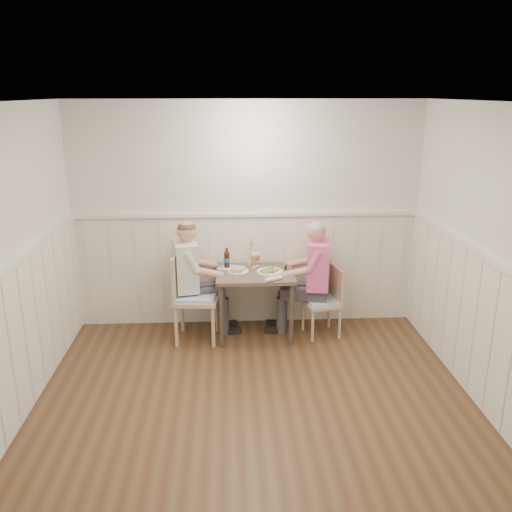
{
  "coord_description": "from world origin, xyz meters",
  "views": [
    {
      "loc": [
        -0.22,
        -3.85,
        2.68
      ],
      "look_at": [
        0.07,
        1.64,
        1.0
      ],
      "focal_mm": 38.0,
      "sensor_mm": 36.0,
      "label": 1
    }
  ],
  "objects_px": {
    "grass_vase": "(250,252)",
    "diner_cream": "(190,288)",
    "dining_table": "(255,281)",
    "chair_left": "(191,294)",
    "man_in_pink": "(313,286)",
    "chair_right": "(326,299)",
    "beer_bottle": "(227,259)"
  },
  "relations": [
    {
      "from": "chair_left",
      "to": "grass_vase",
      "type": "bearing_deg",
      "value": 26.21
    },
    {
      "from": "chair_left",
      "to": "grass_vase",
      "type": "distance_m",
      "value": 0.83
    },
    {
      "from": "chair_left",
      "to": "diner_cream",
      "type": "distance_m",
      "value": 0.11
    },
    {
      "from": "diner_cream",
      "to": "beer_bottle",
      "type": "relative_size",
      "value": 5.78
    },
    {
      "from": "diner_cream",
      "to": "beer_bottle",
      "type": "distance_m",
      "value": 0.53
    },
    {
      "from": "dining_table",
      "to": "man_in_pink",
      "type": "distance_m",
      "value": 0.67
    },
    {
      "from": "chair_left",
      "to": "man_in_pink",
      "type": "bearing_deg",
      "value": 4.82
    },
    {
      "from": "chair_right",
      "to": "grass_vase",
      "type": "xyz_separation_m",
      "value": [
        -0.85,
        0.29,
        0.47
      ]
    },
    {
      "from": "beer_bottle",
      "to": "grass_vase",
      "type": "xyz_separation_m",
      "value": [
        0.26,
        0.07,
        0.05
      ]
    },
    {
      "from": "chair_right",
      "to": "beer_bottle",
      "type": "distance_m",
      "value": 1.21
    },
    {
      "from": "beer_bottle",
      "to": "grass_vase",
      "type": "distance_m",
      "value": 0.28
    },
    {
      "from": "chair_right",
      "to": "grass_vase",
      "type": "height_order",
      "value": "grass_vase"
    },
    {
      "from": "chair_left",
      "to": "dining_table",
      "type": "bearing_deg",
      "value": 5.91
    },
    {
      "from": "dining_table",
      "to": "chair_right",
      "type": "relative_size",
      "value": 1.08
    },
    {
      "from": "dining_table",
      "to": "chair_left",
      "type": "bearing_deg",
      "value": -174.09
    },
    {
      "from": "chair_left",
      "to": "beer_bottle",
      "type": "distance_m",
      "value": 0.57
    },
    {
      "from": "diner_cream",
      "to": "grass_vase",
      "type": "relative_size",
      "value": 3.92
    },
    {
      "from": "dining_table",
      "to": "chair_right",
      "type": "height_order",
      "value": "chair_right"
    },
    {
      "from": "chair_right",
      "to": "chair_left",
      "type": "xyz_separation_m",
      "value": [
        -1.52,
        -0.04,
        0.11
      ]
    },
    {
      "from": "chair_left",
      "to": "man_in_pink",
      "type": "distance_m",
      "value": 1.39
    },
    {
      "from": "diner_cream",
      "to": "dining_table",
      "type": "bearing_deg",
      "value": -2.79
    },
    {
      "from": "dining_table",
      "to": "man_in_pink",
      "type": "bearing_deg",
      "value": 3.65
    },
    {
      "from": "dining_table",
      "to": "beer_bottle",
      "type": "relative_size",
      "value": 3.66
    },
    {
      "from": "man_in_pink",
      "to": "diner_cream",
      "type": "bearing_deg",
      "value": -179.71
    },
    {
      "from": "grass_vase",
      "to": "diner_cream",
      "type": "bearing_deg",
      "value": -162.2
    },
    {
      "from": "dining_table",
      "to": "diner_cream",
      "type": "xyz_separation_m",
      "value": [
        -0.73,
        0.04,
        -0.08
      ]
    },
    {
      "from": "man_in_pink",
      "to": "grass_vase",
      "type": "height_order",
      "value": "man_in_pink"
    },
    {
      "from": "grass_vase",
      "to": "chair_right",
      "type": "bearing_deg",
      "value": -18.85
    },
    {
      "from": "chair_right",
      "to": "man_in_pink",
      "type": "relative_size",
      "value": 0.6
    },
    {
      "from": "beer_bottle",
      "to": "man_in_pink",
      "type": "bearing_deg",
      "value": -8.41
    },
    {
      "from": "chair_right",
      "to": "man_in_pink",
      "type": "bearing_deg",
      "value": 149.69
    },
    {
      "from": "diner_cream",
      "to": "beer_bottle",
      "type": "bearing_deg",
      "value": 20.01
    }
  ]
}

